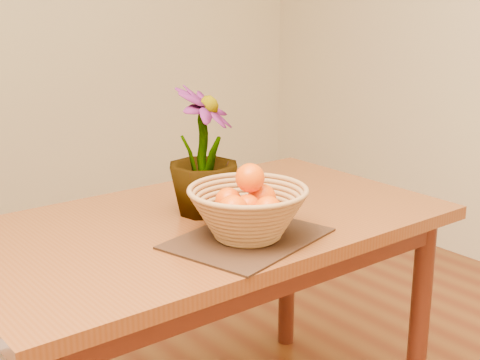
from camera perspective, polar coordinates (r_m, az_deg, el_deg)
table at (r=1.97m, az=-3.04°, el=-5.74°), size 1.40×0.80×0.75m
placemat at (r=1.77m, az=0.66°, el=-5.01°), size 0.47×0.39×0.01m
wicker_basket at (r=1.75m, az=0.67°, el=-2.95°), size 0.32×0.32×0.13m
orange_pile at (r=1.74m, az=0.71°, el=-1.67°), size 0.20×0.19×0.14m
potted_plant at (r=1.93m, az=-3.15°, el=2.43°), size 0.29×0.29×0.37m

